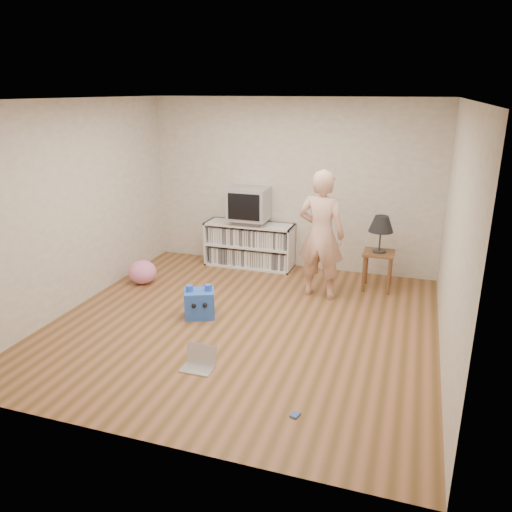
{
  "coord_description": "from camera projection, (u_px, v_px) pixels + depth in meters",
  "views": [
    {
      "loc": [
        1.85,
        -5.14,
        2.69
      ],
      "look_at": [
        0.03,
        0.4,
        0.74
      ],
      "focal_mm": 35.0,
      "sensor_mm": 36.0,
      "label": 1
    }
  ],
  "objects": [
    {
      "name": "playing_cards",
      "position": [
        295.0,
        415.0,
        4.33
      ],
      "size": [
        0.09,
        0.1,
        0.02
      ],
      "primitive_type": "cube",
      "rotation": [
        0.0,
        0.0,
        -0.26
      ],
      "color": "#4263B0",
      "rests_on": "ground"
    },
    {
      "name": "media_unit",
      "position": [
        250.0,
        244.0,
        7.94
      ],
      "size": [
        1.4,
        0.45,
        0.7
      ],
      "color": "white",
      "rests_on": "ground"
    },
    {
      "name": "dvd_deck",
      "position": [
        249.0,
        221.0,
        7.8
      ],
      "size": [
        0.45,
        0.35,
        0.07
      ],
      "primitive_type": "cube",
      "color": "gray",
      "rests_on": "media_unit"
    },
    {
      "name": "ground",
      "position": [
        243.0,
        324.0,
        6.04
      ],
      "size": [
        4.5,
        4.5,
        0.0
      ],
      "primitive_type": "plane",
      "color": "brown",
      "rests_on": "ground"
    },
    {
      "name": "walls",
      "position": [
        242.0,
        220.0,
        5.62
      ],
      "size": [
        4.52,
        4.52,
        2.6
      ],
      "color": "#BFB5A8",
      "rests_on": "ground"
    },
    {
      "name": "side_table",
      "position": [
        378.0,
        261.0,
        6.97
      ],
      "size": [
        0.42,
        0.42,
        0.55
      ],
      "color": "brown",
      "rests_on": "ground"
    },
    {
      "name": "laptop",
      "position": [
        199.0,
        361.0,
        5.08
      ],
      "size": [
        0.32,
        0.26,
        0.22
      ],
      "rotation": [
        0.0,
        0.0,
        0.01
      ],
      "color": "silver",
      "rests_on": "ground"
    },
    {
      "name": "crt_tv",
      "position": [
        249.0,
        203.0,
        7.71
      ],
      "size": [
        0.6,
        0.53,
        0.5
      ],
      "color": "#9D9DA2",
      "rests_on": "dvd_deck"
    },
    {
      "name": "person",
      "position": [
        321.0,
        235.0,
        6.59
      ],
      "size": [
        0.68,
        0.48,
        1.74
      ],
      "primitive_type": "imported",
      "rotation": [
        0.0,
        0.0,
        3.03
      ],
      "color": "beige",
      "rests_on": "ground"
    },
    {
      "name": "plush_pink",
      "position": [
        143.0,
        272.0,
        7.26
      ],
      "size": [
        0.46,
        0.46,
        0.34
      ],
      "primitive_type": "ellipsoid",
      "rotation": [
        0.0,
        0.0,
        0.16
      ],
      "color": "pink",
      "rests_on": "ground"
    },
    {
      "name": "plush_blue",
      "position": [
        199.0,
        303.0,
        6.18
      ],
      "size": [
        0.45,
        0.41,
        0.42
      ],
      "rotation": [
        0.0,
        0.0,
        0.42
      ],
      "color": "blue",
      "rests_on": "ground"
    },
    {
      "name": "ceiling",
      "position": [
        241.0,
        99.0,
        5.21
      ],
      "size": [
        4.5,
        4.5,
        0.01
      ],
      "primitive_type": "cube",
      "color": "white",
      "rests_on": "walls"
    },
    {
      "name": "table_lamp",
      "position": [
        381.0,
        225.0,
        6.8
      ],
      "size": [
        0.34,
        0.34,
        0.52
      ],
      "color": "#333333",
      "rests_on": "side_table"
    }
  ]
}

